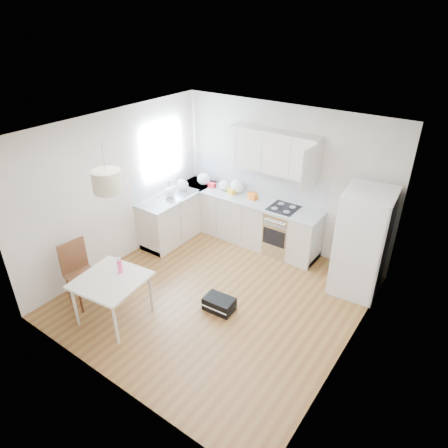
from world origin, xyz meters
name	(u,v)px	position (x,y,z in m)	size (l,w,h in m)	color
floor	(216,296)	(0.00, 0.00, 0.00)	(4.20, 4.20, 0.00)	brown
ceiling	(214,132)	(0.00, 0.00, 2.70)	(4.20, 4.20, 0.00)	white
wall_back	(283,179)	(0.00, 2.10, 1.35)	(4.20, 4.20, 0.00)	silver
wall_left	(117,189)	(-2.10, 0.00, 1.35)	(4.20, 4.20, 0.00)	silver
wall_right	(357,272)	(2.10, 0.00, 1.35)	(4.20, 4.20, 0.00)	silver
window_glassblock	(162,150)	(-2.09, 1.15, 1.75)	(0.02, 1.00, 1.00)	#BFE0F9
cabinets_back	(246,220)	(-0.60, 1.80, 0.44)	(3.00, 0.60, 0.88)	beige
cabinets_left	(179,215)	(-1.80, 1.20, 0.44)	(0.60, 1.80, 0.88)	beige
counter_back	(246,198)	(-0.60, 1.80, 0.90)	(3.02, 0.64, 0.04)	#B2B5B7
counter_left	(178,194)	(-1.80, 1.20, 0.90)	(0.64, 1.82, 0.04)	#B2B5B7
backsplash_back	(255,179)	(-0.60, 2.09, 1.21)	(3.00, 0.01, 0.58)	white
backsplash_left	(166,176)	(-2.09, 1.20, 1.21)	(0.01, 1.80, 0.58)	white
upper_cabinets	(274,152)	(-0.15, 1.94, 1.88)	(1.70, 0.32, 0.75)	beige
range_oven	(282,231)	(0.20, 1.80, 0.44)	(0.50, 0.61, 0.88)	silver
sink	(176,194)	(-1.80, 1.15, 0.92)	(0.50, 0.80, 0.16)	silver
refrigerator	(363,242)	(1.74, 1.55, 0.87)	(0.84, 0.87, 1.74)	white
dining_table	(111,283)	(-0.92, -1.27, 0.64)	(1.01, 1.01, 0.72)	beige
dining_chair	(83,275)	(-1.59, -1.28, 0.51)	(0.43, 0.43, 1.02)	#482315
drink_bottle	(120,265)	(-0.93, -1.07, 0.84)	(0.07, 0.07, 0.25)	#F2438D
gym_bag	(219,304)	(0.23, -0.22, 0.11)	(0.46, 0.30, 0.21)	black
pendant_lamp	(107,181)	(-0.86, -1.12, 2.18)	(0.37, 0.37, 0.29)	#BCB191
grocery_bag_a	(204,179)	(-1.65, 1.82, 1.04)	(0.28, 0.23, 0.25)	white
grocery_bag_b	(224,185)	(-1.14, 1.84, 1.02)	(0.23, 0.19, 0.20)	white
grocery_bag_c	(237,186)	(-0.88, 1.89, 1.05)	(0.29, 0.25, 0.26)	white
grocery_bag_d	(182,185)	(-1.82, 1.37, 1.03)	(0.25, 0.21, 0.22)	white
grocery_bag_e	(170,192)	(-1.81, 0.98, 1.02)	(0.22, 0.19, 0.20)	white
snack_orange	(253,196)	(-0.46, 1.81, 0.98)	(0.18, 0.11, 0.12)	#D15A12
snack_yellow	(231,191)	(-0.93, 1.77, 0.97)	(0.15, 0.10, 0.10)	gold
snack_red	(212,185)	(-1.42, 1.80, 0.97)	(0.14, 0.09, 0.10)	red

